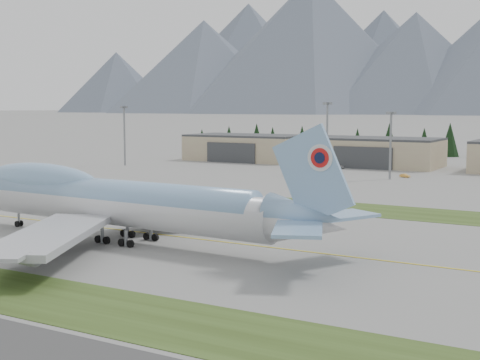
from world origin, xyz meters
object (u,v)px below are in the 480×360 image
Objects in this scene: service_vehicle_a at (340,169)px; boeing_747_freighter at (118,202)px; hangar_left at (247,148)px; hangar_center at (374,152)px; service_vehicle_b at (405,177)px.

boeing_747_freighter is at bearing -75.75° from service_vehicle_a.
service_vehicle_a is (47.76, -16.30, -5.39)m from hangar_left.
hangar_left is 1.00× the size of hangar_center.
service_vehicle_b is (76.58, -34.30, -5.39)m from hangar_left.
hangar_left is (-63.78, 157.67, -1.21)m from boeing_747_freighter.
hangar_center reaches higher than service_vehicle_a.
service_vehicle_b is at bearing -24.13° from hangar_left.
hangar_left is 55.00m from hangar_center.
hangar_center is (55.00, 0.00, 0.00)m from hangar_left.
hangar_center is at bearing 95.67° from boeing_747_freighter.
hangar_center is 40.88m from service_vehicle_b.
boeing_747_freighter is 142.43m from service_vehicle_a.
boeing_747_freighter reaches higher than service_vehicle_b.
hangar_left is 13.58× the size of service_vehicle_b.
boeing_747_freighter is 124.20m from service_vehicle_b.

